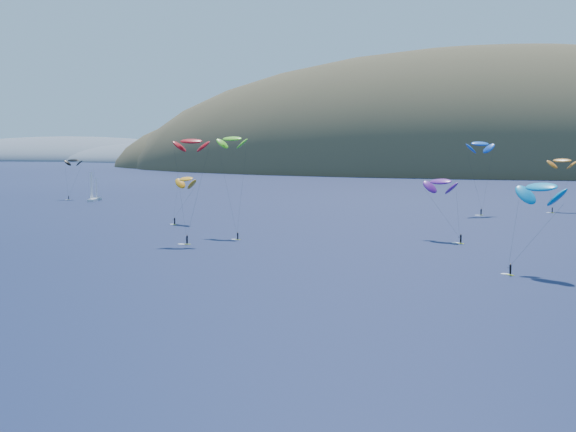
{
  "coord_description": "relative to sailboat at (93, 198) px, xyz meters",
  "views": [
    {
      "loc": [
        57.0,
        -63.7,
        23.58
      ],
      "look_at": [
        11.01,
        80.0,
        9.0
      ],
      "focal_mm": 50.0,
      "sensor_mm": 36.0,
      "label": 1
    }
  ],
  "objects": [
    {
      "name": "kitesurfer_6",
      "position": [
        139.84,
        -75.75,
        12.49
      ],
      "size": [
        11.6,
        13.07,
        16.09
      ],
      "rotation": [
        0.0,
        0.0,
        -0.55
      ],
      "color": "#D1E419",
      "rests_on": "ground"
    },
    {
      "name": "kitesurfer_3",
      "position": [
        89.39,
        -81.56,
        22.53
      ],
      "size": [
        10.52,
        13.65,
        25.8
      ],
      "rotation": [
        0.0,
        0.0,
        -0.12
      ],
      "color": "#D1E419",
      "rests_on": "ground"
    },
    {
      "name": "sailboat",
      "position": [
        0.0,
        0.0,
        0.0
      ],
      "size": [
        10.36,
        9.11,
        12.39
      ],
      "rotation": [
        0.0,
        0.0,
        0.29
      ],
      "color": "silver",
      "rests_on": "ground"
    },
    {
      "name": "headland",
      "position": [
        -339.27,
        547.49,
        -4.35
      ],
      "size": [
        460.0,
        250.0,
        60.0
      ],
      "color": "slate",
      "rests_on": "ground"
    },
    {
      "name": "island",
      "position": [
        145.39,
        359.77,
        -11.72
      ],
      "size": [
        730.0,
        300.0,
        210.0
      ],
      "color": "#3D3526",
      "rests_on": "ground"
    },
    {
      "name": "kitesurfer_12",
      "position": [
        -13.23,
        7.83,
        14.14
      ],
      "size": [
        7.44,
        8.29,
        17.15
      ],
      "rotation": [
        0.0,
        0.0,
        0.12
      ],
      "color": "#D1E419",
      "rests_on": "ground"
    },
    {
      "name": "kitesurfer_11",
      "position": [
        168.49,
        11.22,
        15.44
      ],
      "size": [
        9.83,
        13.21,
        18.99
      ],
      "rotation": [
        0.0,
        0.0,
        -0.25
      ],
      "color": "#D1E419",
      "rests_on": "ground"
    },
    {
      "name": "kitesurfer_4",
      "position": [
        143.59,
        -8.37,
        20.98
      ],
      "size": [
        10.33,
        10.64,
        24.72
      ],
      "rotation": [
        0.0,
        0.0,
        0.7
      ],
      "color": "#D1E419",
      "rests_on": "ground"
    },
    {
      "name": "kitesurfer_9",
      "position": [
        86.01,
        -98.21,
        21.93
      ],
      "size": [
        8.57,
        9.02,
        25.2
      ],
      "rotation": [
        0.0,
        0.0,
        0.29
      ],
      "color": "#D1E419",
      "rests_on": "ground"
    },
    {
      "name": "kitesurfer_1",
      "position": [
        67.37,
        -61.41,
        11.31
      ],
      "size": [
        9.75,
        10.85,
        14.82
      ],
      "rotation": [
        0.0,
        0.0,
        -0.59
      ],
      "color": "#D1E419",
      "rests_on": "ground"
    },
    {
      "name": "kitesurfer_5",
      "position": [
        162.58,
        -119.56,
        14.15
      ],
      "size": [
        10.92,
        10.64,
        18.07
      ],
      "rotation": [
        0.0,
        0.0,
        -0.75
      ],
      "color": "#D1E419",
      "rests_on": "ground"
    }
  ]
}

